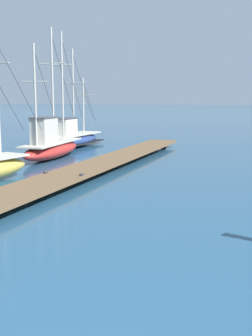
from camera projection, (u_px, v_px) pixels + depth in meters
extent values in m
cube|color=brown|center=(106.00, 161.00, 21.02)|extent=(3.35, 21.60, 0.16)
cylinder|color=#4C3D2D|center=(50.00, 187.00, 16.08)|extent=(0.36, 0.36, 0.29)
cylinder|color=#4C3D2D|center=(106.00, 166.00, 21.06)|extent=(0.36, 0.36, 0.29)
cylinder|color=#4C3D2D|center=(140.00, 153.00, 26.04)|extent=(0.36, 0.36, 0.29)
cylinder|color=#4C3D2D|center=(164.00, 144.00, 31.03)|extent=(0.36, 0.36, 0.29)
cube|color=#333338|center=(46.00, 172.00, 17.29)|extent=(0.13, 0.21, 0.08)
cube|color=#333338|center=(82.00, 175.00, 16.74)|extent=(0.13, 0.21, 0.08)
cylinder|color=#333338|center=(21.00, 89.00, 19.21)|extent=(0.66, 2.59, 3.79)
ellipsoid|color=navy|center=(72.00, 141.00, 30.29)|extent=(2.55, 7.01, 0.90)
cube|color=#B2AD9E|center=(72.00, 135.00, 30.22)|extent=(2.25, 6.31, 0.08)
cube|color=black|center=(72.00, 144.00, 30.32)|extent=(2.56, 6.88, 0.08)
cube|color=silver|center=(64.00, 127.00, 29.17)|extent=(1.29, 1.74, 1.13)
cube|color=#3D3D42|center=(64.00, 118.00, 29.08)|extent=(1.39, 1.88, 0.06)
cylinder|color=#B2ADA3|center=(73.00, 92.00, 30.06)|extent=(0.11, 0.11, 5.86)
cylinder|color=#B2ADA3|center=(73.00, 83.00, 29.96)|extent=(1.76, 0.21, 0.06)
cylinder|color=#333338|center=(83.00, 88.00, 31.47)|extent=(0.29, 3.04, 4.33)
cylinder|color=#B2ADA3|center=(83.00, 105.00, 31.63)|extent=(0.11, 0.11, 3.98)
cylinder|color=#B2ADA3|center=(83.00, 95.00, 31.52)|extent=(1.76, 0.21, 0.06)
cylinder|color=#333338|center=(90.00, 102.00, 32.59)|extent=(0.20, 2.07, 2.95)
ellipsoid|color=#AD2823|center=(52.00, 150.00, 24.75)|extent=(1.85, 6.43, 0.94)
cube|color=#B2AD9E|center=(52.00, 143.00, 24.68)|extent=(1.63, 5.78, 0.08)
cube|color=#B7B2A8|center=(44.00, 131.00, 23.65)|extent=(0.92, 1.81, 1.40)
cube|color=#3D3D42|center=(44.00, 118.00, 23.53)|extent=(1.00, 1.95, 0.06)
cylinder|color=#B2ADA3|center=(53.00, 85.00, 24.47)|extent=(0.11, 0.11, 6.39)
cylinder|color=#B2ADA3|center=(52.00, 64.00, 24.27)|extent=(1.50, 0.10, 0.06)
cylinder|color=#333338|center=(64.00, 81.00, 26.06)|extent=(0.12, 3.32, 4.72)
cylinder|color=#B2ADA3|center=(62.00, 86.00, 25.84)|extent=(0.11, 0.11, 6.35)
cylinder|color=#B2ADA3|center=(62.00, 65.00, 25.64)|extent=(1.50, 0.10, 0.06)
cylinder|color=#333338|center=(73.00, 82.00, 27.43)|extent=(0.12, 3.30, 4.69)
cylinder|color=#B2ADA3|center=(35.00, 95.00, 22.42)|extent=(0.11, 0.11, 5.26)
cylinder|color=#B2ADA3|center=(35.00, 82.00, 22.31)|extent=(1.50, 0.10, 0.06)
cylinder|color=#333338|center=(47.00, 91.00, 23.74)|extent=(0.10, 2.73, 3.89)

